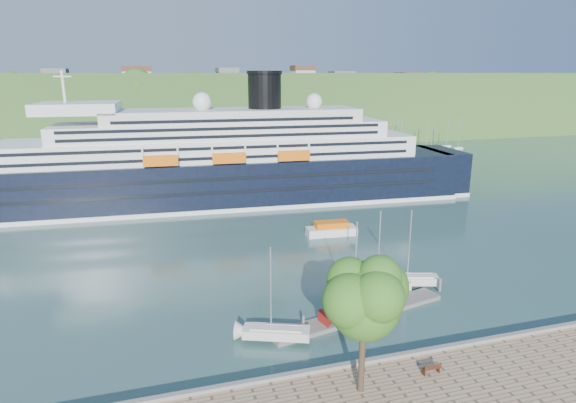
# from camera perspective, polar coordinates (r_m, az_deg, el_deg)

# --- Properties ---
(ground) EXTENTS (400.00, 400.00, 0.00)m
(ground) POSITION_cam_1_polar(r_m,az_deg,el_deg) (43.82, 12.20, -18.63)
(ground) COLOR #2A4B45
(ground) RESTS_ON ground
(far_hillside) EXTENTS (400.00, 50.00, 24.00)m
(far_hillside) POSITION_cam_1_polar(r_m,az_deg,el_deg) (178.02, -10.60, 10.88)
(far_hillside) COLOR #395D25
(far_hillside) RESTS_ON ground
(quay_coping) EXTENTS (220.00, 0.50, 0.30)m
(quay_coping) POSITION_cam_1_polar(r_m,az_deg,el_deg) (43.05, 12.42, -17.49)
(quay_coping) COLOR slate
(quay_coping) RESTS_ON promenade
(cruise_ship) EXTENTS (109.90, 22.49, 24.51)m
(cruise_ship) POSITION_cam_1_polar(r_m,az_deg,el_deg) (90.57, -9.96, 7.31)
(cruise_ship) COLOR black
(cruise_ship) RESTS_ON ground
(park_bench) EXTENTS (1.62, 0.72, 1.02)m
(park_bench) POSITION_cam_1_polar(r_m,az_deg,el_deg) (41.74, 16.59, -18.35)
(park_bench) COLOR #4B2715
(park_bench) RESTS_ON promenade
(promenade_tree) EXTENTS (6.98, 6.98, 11.57)m
(promenade_tree) POSITION_cam_1_polar(r_m,az_deg,el_deg) (36.04, 8.94, -13.78)
(promenade_tree) COLOR #2A6219
(promenade_tree) RESTS_ON promenade
(floating_pontoon) EXTENTS (20.12, 6.67, 0.45)m
(floating_pontoon) POSITION_cam_1_polar(r_m,az_deg,el_deg) (50.86, 8.51, -13.08)
(floating_pontoon) COLOR gray
(floating_pontoon) RESTS_ON ground
(sailboat_white_near) EXTENTS (7.04, 4.27, 8.81)m
(sailboat_white_near) POSITION_cam_1_polar(r_m,az_deg,el_deg) (44.25, -1.42, -11.32)
(sailboat_white_near) COLOR silver
(sailboat_white_near) RESTS_ON ground
(sailboat_red) EXTENTS (7.87, 3.94, 9.80)m
(sailboat_red) POSITION_cam_1_polar(r_m,az_deg,el_deg) (48.60, 8.46, -8.35)
(sailboat_red) COLOR maroon
(sailboat_red) RESTS_ON ground
(sailboat_white_far) EXTENTS (7.12, 3.80, 8.86)m
(sailboat_white_far) POSITION_cam_1_polar(r_m,az_deg,el_deg) (56.79, 14.62, -5.69)
(sailboat_white_far) COLOR silver
(sailboat_white_far) RESTS_ON ground
(tender_launch) EXTENTS (7.92, 3.25, 2.14)m
(tender_launch) POSITION_cam_1_polar(r_m,az_deg,el_deg) (73.85, 5.17, -3.17)
(tender_launch) COLOR orange
(tender_launch) RESTS_ON ground
(sailboat_extra) EXTENTS (7.27, 2.11, 9.36)m
(sailboat_extra) POSITION_cam_1_polar(r_m,az_deg,el_deg) (53.96, 11.16, -6.31)
(sailboat_extra) COLOR silver
(sailboat_extra) RESTS_ON ground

